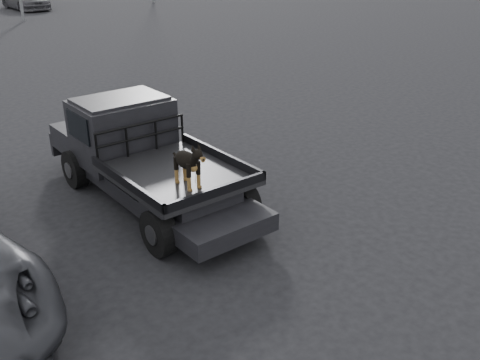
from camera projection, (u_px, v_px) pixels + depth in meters
ground at (198, 265)px, 8.14m from camera, size 120.00×120.00×0.00m
flatbed_ute at (150, 179)px, 9.92m from camera, size 2.00×5.40×0.92m
ute_cab at (122, 120)px, 10.22m from camera, size 1.72×1.30×0.88m
headache_rack at (142, 139)px, 9.76m from camera, size 1.80×0.08×0.55m
dog at (187, 164)px, 8.42m from camera, size 0.32×0.60×0.74m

